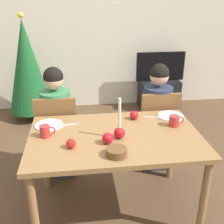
# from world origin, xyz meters

# --- Properties ---
(ground_plane) EXTENTS (7.68, 7.68, 0.00)m
(ground_plane) POSITION_xyz_m (0.00, 0.00, 0.00)
(ground_plane) COLOR brown
(back_wall) EXTENTS (6.40, 0.10, 2.60)m
(back_wall) POSITION_xyz_m (0.00, 2.60, 1.30)
(back_wall) COLOR beige
(back_wall) RESTS_ON ground
(dining_table) EXTENTS (1.40, 0.90, 0.75)m
(dining_table) POSITION_xyz_m (0.00, 0.00, 0.67)
(dining_table) COLOR olive
(dining_table) RESTS_ON ground
(chair_left) EXTENTS (0.40, 0.40, 0.90)m
(chair_left) POSITION_xyz_m (-0.51, 0.61, 0.51)
(chair_left) COLOR brown
(chair_left) RESTS_ON ground
(chair_right) EXTENTS (0.40, 0.40, 0.90)m
(chair_right) POSITION_xyz_m (0.54, 0.61, 0.51)
(chair_right) COLOR brown
(chair_right) RESTS_ON ground
(person_left_child) EXTENTS (0.30, 0.30, 1.17)m
(person_left_child) POSITION_xyz_m (-0.51, 0.64, 0.57)
(person_left_child) COLOR #33384C
(person_left_child) RESTS_ON ground
(person_right_child) EXTENTS (0.30, 0.30, 1.17)m
(person_right_child) POSITION_xyz_m (0.54, 0.64, 0.57)
(person_right_child) COLOR #33384C
(person_right_child) RESTS_ON ground
(tv_stand) EXTENTS (0.64, 0.40, 0.48)m
(tv_stand) POSITION_xyz_m (1.06, 2.30, 0.24)
(tv_stand) COLOR black
(tv_stand) RESTS_ON ground
(tv) EXTENTS (0.79, 0.05, 0.46)m
(tv) POSITION_xyz_m (1.06, 2.30, 0.71)
(tv) COLOR black
(tv) RESTS_ON tv_stand
(christmas_tree) EXTENTS (0.64, 0.64, 1.57)m
(christmas_tree) POSITION_xyz_m (-1.01, 2.14, 0.81)
(christmas_tree) COLOR brown
(christmas_tree) RESTS_ON ground
(candle_centerpiece) EXTENTS (0.09, 0.09, 0.34)m
(candle_centerpiece) POSITION_xyz_m (0.03, -0.05, 0.82)
(candle_centerpiece) COLOR red
(candle_centerpiece) RESTS_ON dining_table
(plate_left) EXTENTS (0.24, 0.24, 0.01)m
(plate_left) POSITION_xyz_m (-0.55, 0.24, 0.76)
(plate_left) COLOR silver
(plate_left) RESTS_ON dining_table
(plate_right) EXTENTS (0.24, 0.24, 0.01)m
(plate_right) POSITION_xyz_m (0.56, 0.30, 0.76)
(plate_right) COLOR silver
(plate_right) RESTS_ON dining_table
(mug_left) EXTENTS (0.13, 0.08, 0.10)m
(mug_left) POSITION_xyz_m (-0.56, 0.05, 0.80)
(mug_left) COLOR #B72D2D
(mug_left) RESTS_ON dining_table
(mug_right) EXTENTS (0.13, 0.09, 0.09)m
(mug_right) POSITION_xyz_m (0.53, 0.11, 0.80)
(mug_right) COLOR #B72D2D
(mug_right) RESTS_ON dining_table
(fork_left) EXTENTS (0.18, 0.05, 0.01)m
(fork_left) POSITION_xyz_m (-0.38, 0.23, 0.75)
(fork_left) COLOR silver
(fork_left) RESTS_ON dining_table
(fork_right) EXTENTS (0.18, 0.05, 0.01)m
(fork_right) POSITION_xyz_m (0.40, 0.29, 0.75)
(fork_right) COLOR silver
(fork_right) RESTS_ON dining_table
(bowl_walnuts) EXTENTS (0.15, 0.15, 0.06)m
(bowl_walnuts) POSITION_xyz_m (-0.03, -0.30, 0.78)
(bowl_walnuts) COLOR brown
(bowl_walnuts) RESTS_ON dining_table
(apple_near_candle) EXTENTS (0.09, 0.09, 0.09)m
(apple_near_candle) POSITION_xyz_m (-0.07, -0.12, 0.79)
(apple_near_candle) COLOR red
(apple_near_candle) RESTS_ON dining_table
(apple_by_left_plate) EXTENTS (0.07, 0.07, 0.07)m
(apple_by_left_plate) POSITION_xyz_m (-0.35, -0.16, 0.79)
(apple_by_left_plate) COLOR red
(apple_by_left_plate) RESTS_ON dining_table
(apple_by_right_mug) EXTENTS (0.08, 0.08, 0.08)m
(apple_by_right_mug) POSITION_xyz_m (0.21, 0.29, 0.79)
(apple_by_right_mug) COLOR red
(apple_by_right_mug) RESTS_ON dining_table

